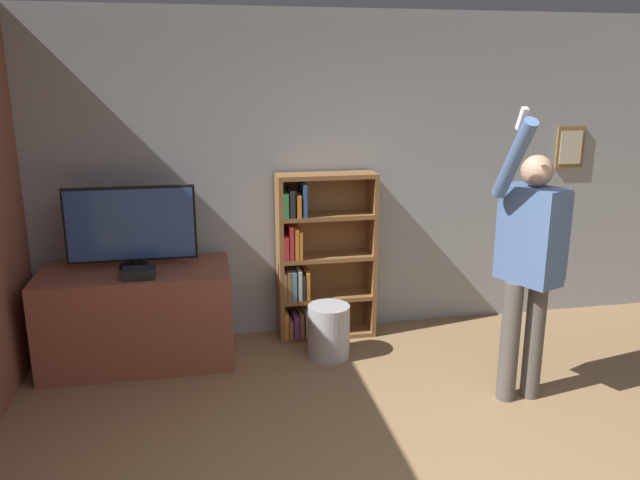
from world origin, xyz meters
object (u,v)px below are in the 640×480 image
at_px(bookshelf, 317,259).
at_px(waste_bin, 329,331).
at_px(game_console, 139,273).
at_px(television, 131,227).
at_px(person, 530,257).

xyz_separation_m(bookshelf, waste_bin, (0.01, -0.44, -0.47)).
height_order(game_console, waste_bin, game_console).
distance_m(television, bookshelf, 1.52).
relative_size(person, waste_bin, 4.65).
height_order(person, waste_bin, person).
bearing_deg(bookshelf, person, -48.78).
bearing_deg(television, person, -23.54).
height_order(bookshelf, waste_bin, bookshelf).
relative_size(television, bookshelf, 0.68).
bearing_deg(waste_bin, game_console, 179.87).
bearing_deg(television, game_console, -77.28).
xyz_separation_m(television, waste_bin, (1.47, -0.25, -0.86)).
height_order(game_console, bookshelf, bookshelf).
bearing_deg(game_console, person, -19.31).
relative_size(television, game_console, 4.09).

